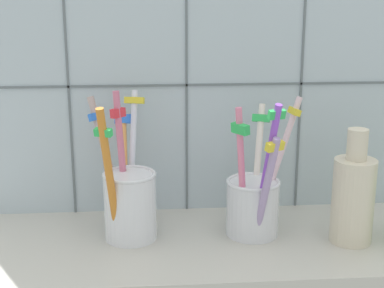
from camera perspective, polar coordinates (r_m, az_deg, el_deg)
name	(u,v)px	position (r cm, az deg, el deg)	size (l,w,h in cm)	color
counter_slab	(193,248)	(74.41, 0.10, -10.30)	(64.00, 22.00, 2.00)	#BCB7AD
tile_wall_back	(186,67)	(79.70, -0.60, 7.65)	(64.00, 2.20, 45.00)	#B2C1CC
toothbrush_cup_left	(128,198)	(73.51, -6.35, -5.32)	(8.94, 12.77, 18.81)	white
toothbrush_cup_right	(254,200)	(74.50, 6.20, -5.55)	(9.79, 12.69, 18.39)	silver
ceramic_vase	(353,197)	(74.49, 15.71, -5.07)	(5.26, 5.26, 14.65)	beige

